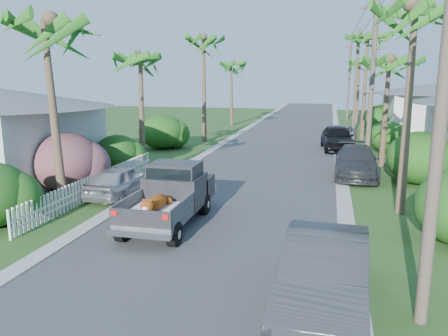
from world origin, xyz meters
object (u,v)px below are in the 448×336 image
(palm_l_d, at_px, (231,63))
(utility_pole_b, at_px, (372,85))
(parked_car_rm, at_px, (356,162))
(palm_l_c, at_px, (204,38))
(palm_r_c, at_px, (368,36))
(utility_pole_a, at_px, (443,100))
(parked_car_rn, at_px, (324,276))
(parked_car_rf, at_px, (337,138))
(utility_pole_d, at_px, (349,81))
(palm_r_d, at_px, (360,61))
(palm_l_b, at_px, (139,56))
(palm_r_a, at_px, (417,6))
(palm_l_a, at_px, (46,21))
(pickup_truck, at_px, (173,194))
(utility_pole_c, at_px, (356,82))
(parked_car_ln, at_px, (121,181))
(house_right_far, at_px, (443,111))
(palm_r_b, at_px, (389,60))
(parked_car_rd, at_px, (341,134))

(palm_l_d, height_order, utility_pole_b, utility_pole_b)
(parked_car_rm, relative_size, palm_l_c, 0.57)
(palm_r_c, distance_m, utility_pole_a, 28.23)
(parked_car_rn, xyz_separation_m, parked_car_rf, (0.57, 22.18, 0.02))
(utility_pole_d, bearing_deg, palm_r_d, -73.30)
(palm_l_c, bearing_deg, palm_l_b, -94.57)
(palm_r_c, xyz_separation_m, utility_pole_b, (-0.60, -13.00, -3.51))
(utility_pole_d, bearing_deg, palm_l_b, -111.80)
(parked_car_rm, bearing_deg, utility_pole_a, -86.32)
(palm_r_a, bearing_deg, utility_pole_b, 95.71)
(palm_l_a, height_order, palm_l_c, palm_l_c)
(pickup_truck, distance_m, utility_pole_a, 9.49)
(palm_r_a, bearing_deg, pickup_truck, -158.94)
(utility_pole_c, distance_m, utility_pole_d, 15.00)
(palm_l_a, distance_m, palm_r_a, 12.86)
(palm_r_d, xyz_separation_m, utility_pole_d, (-0.90, 3.00, -2.14))
(palm_l_c, distance_m, palm_r_a, 20.19)
(parked_car_ln, bearing_deg, utility_pole_b, -141.99)
(parked_car_ln, height_order, palm_l_b, palm_l_b)
(house_right_far, bearing_deg, palm_l_d, 168.41)
(palm_r_b, height_order, palm_r_d, palm_r_d)
(palm_l_a, height_order, palm_l_d, palm_l_a)
(parked_car_rd, bearing_deg, palm_r_b, -71.67)
(parked_car_rf, distance_m, palm_l_d, 18.36)
(house_right_far, bearing_deg, palm_l_b, -137.73)
(parked_car_rm, relative_size, palm_r_d, 0.65)
(pickup_truck, distance_m, palm_l_c, 20.74)
(parked_car_rn, distance_m, parked_car_ln, 11.49)
(palm_r_c, distance_m, house_right_far, 9.90)
(parked_car_rd, height_order, palm_l_d, palm_l_d)
(parked_car_rf, xyz_separation_m, palm_r_a, (2.13, -14.14, 6.57))
(palm_l_d, height_order, palm_r_d, palm_r_d)
(parked_car_rf, distance_m, palm_r_d, 20.85)
(palm_r_c, bearing_deg, parked_car_rn, -95.30)
(utility_pole_d, bearing_deg, palm_r_c, -87.98)
(parked_car_rn, bearing_deg, parked_car_rf, 91.53)
(palm_r_d, bearing_deg, palm_l_c, -124.78)
(palm_l_a, relative_size, utility_pole_a, 0.91)
(palm_l_c, xyz_separation_m, house_right_far, (19.00, 8.00, -5.79))
(palm_r_d, bearing_deg, palm_l_a, -108.94)
(parked_car_rn, relative_size, palm_r_c, 0.54)
(parked_car_rd, height_order, palm_r_a, palm_r_a)
(palm_l_d, bearing_deg, house_right_far, -11.59)
(palm_l_d, bearing_deg, utility_pole_a, -71.42)
(parked_car_ln, bearing_deg, house_right_far, -123.41)
(utility_pole_d, bearing_deg, parked_car_rn, -92.54)
(parked_car_rm, distance_m, palm_l_d, 25.57)
(palm_l_a, bearing_deg, utility_pole_a, -22.96)
(parked_car_rm, height_order, palm_l_d, palm_l_d)
(palm_r_b, bearing_deg, parked_car_rd, 103.14)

